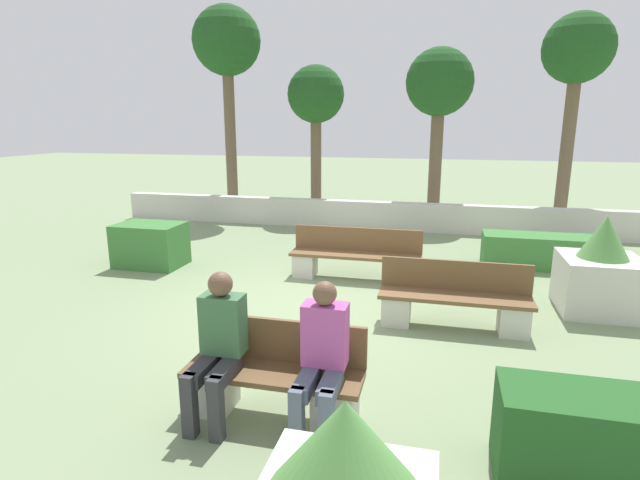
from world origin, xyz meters
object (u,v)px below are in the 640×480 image
(planter_corner_left, at_px, (600,274))
(tree_leftmost, at_px, (227,47))
(person_seated_woman, at_px, (218,341))
(bench_left_side, at_px, (355,259))
(person_seated_man, at_px, (322,354))
(tree_rightmost, at_px, (577,56))
(tree_center_left, at_px, (316,99))
(bench_right_side, at_px, (454,303))
(tree_center_right, at_px, (439,87))
(bench_front, at_px, (274,383))

(planter_corner_left, relative_size, tree_leftmost, 0.24)
(person_seated_woman, height_order, tree_leftmost, tree_leftmost)
(bench_left_side, xyz_separation_m, person_seated_man, (0.45, -4.30, 0.38))
(planter_corner_left, height_order, tree_rightmost, tree_rightmost)
(person_seated_woman, height_order, tree_center_left, tree_center_left)
(bench_right_side, distance_m, tree_center_right, 7.90)
(bench_front, xyz_separation_m, tree_rightmost, (4.26, 9.48, 3.75))
(person_seated_man, height_order, tree_leftmost, tree_leftmost)
(tree_leftmost, bearing_deg, tree_center_right, 5.45)
(bench_front, relative_size, tree_center_left, 0.40)
(tree_rightmost, bearing_deg, bench_left_side, -128.54)
(tree_center_left, xyz_separation_m, tree_center_right, (3.23, 0.01, 0.26))
(tree_rightmost, bearing_deg, bench_right_side, -110.66)
(tree_center_right, distance_m, tree_rightmost, 3.16)
(tree_center_right, relative_size, tree_rightmost, 0.87)
(bench_left_side, distance_m, person_seated_woman, 4.34)
(bench_front, bearing_deg, planter_corner_left, 44.35)
(tree_rightmost, bearing_deg, tree_center_left, 178.30)
(person_seated_man, relative_size, person_seated_woman, 0.99)
(tree_center_left, bearing_deg, tree_leftmost, -167.25)
(bench_right_side, distance_m, person_seated_woman, 3.31)
(tree_center_left, bearing_deg, person_seated_woman, -80.74)
(bench_left_side, height_order, tree_center_right, tree_center_right)
(bench_front, distance_m, person_seated_woman, 0.63)
(person_seated_man, bearing_deg, person_seated_woman, 179.85)
(planter_corner_left, height_order, tree_leftmost, tree_leftmost)
(bench_left_side, distance_m, planter_corner_left, 3.61)
(person_seated_woman, bearing_deg, bench_front, 16.33)
(person_seated_man, distance_m, tree_center_right, 10.21)
(tree_rightmost, bearing_deg, person_seated_woman, -116.14)
(tree_leftmost, bearing_deg, person_seated_man, -62.57)
(person_seated_woman, xyz_separation_m, tree_rightmost, (4.72, 9.62, 3.33))
(bench_right_side, height_order, person_seated_man, person_seated_man)
(tree_leftmost, xyz_separation_m, tree_center_left, (2.29, 0.52, -1.33))
(bench_left_side, distance_m, tree_center_left, 6.54)
(bench_left_side, bearing_deg, person_seated_woman, -105.30)
(tree_rightmost, bearing_deg, bench_front, -114.20)
(bench_left_side, distance_m, tree_leftmost, 7.84)
(bench_right_side, height_order, tree_center_left, tree_center_left)
(tree_center_left, bearing_deg, planter_corner_left, -47.81)
(bench_right_side, distance_m, planter_corner_left, 2.23)
(bench_right_side, bearing_deg, planter_corner_left, 28.88)
(planter_corner_left, bearing_deg, tree_leftmost, 144.32)
(person_seated_woman, height_order, tree_center_right, tree_center_right)
(person_seated_man, distance_m, planter_corner_left, 4.75)
(planter_corner_left, distance_m, tree_rightmost, 6.99)
(bench_right_side, relative_size, tree_leftmost, 0.34)
(bench_front, height_order, tree_leftmost, tree_leftmost)
(bench_right_side, distance_m, person_seated_man, 2.83)
(bench_right_side, distance_m, tree_center_left, 8.60)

